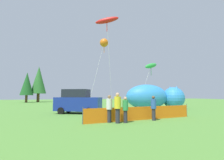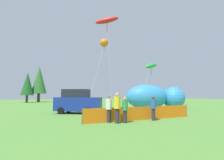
{
  "view_description": "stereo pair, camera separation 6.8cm",
  "coord_description": "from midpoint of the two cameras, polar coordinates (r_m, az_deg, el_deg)",
  "views": [
    {
      "loc": [
        -5.59,
        -14.3,
        1.75
      ],
      "look_at": [
        -0.43,
        3.52,
        3.36
      ],
      "focal_mm": 28.0,
      "sensor_mm": 36.0,
      "label": 1
    },
    {
      "loc": [
        -5.53,
        -14.32,
        1.75
      ],
      "look_at": [
        -0.43,
        3.52,
        3.36
      ],
      "focal_mm": 28.0,
      "sensor_mm": 36.0,
      "label": 2
    }
  ],
  "objects": [
    {
      "name": "ground_plane",
      "position": [
        15.45,
        5.14,
        -11.43
      ],
      "size": [
        120.0,
        120.0,
        0.0
      ],
      "primitive_type": "plane",
      "color": "#548C38"
    },
    {
      "name": "parked_car",
      "position": [
        17.14,
        -11.24,
        -6.97
      ],
      "size": [
        4.6,
        3.45,
        2.3
      ],
      "rotation": [
        0.0,
        0.0,
        -0.47
      ],
      "color": "navy",
      "rests_on": "ground"
    },
    {
      "name": "folding_chair",
      "position": [
        16.39,
        17.18,
        -8.96
      ],
      "size": [
        0.73,
        0.73,
        0.92
      ],
      "rotation": [
        0.0,
        0.0,
        2.52
      ],
      "color": "#267F33",
      "rests_on": "ground"
    },
    {
      "name": "inflatable_cat",
      "position": [
        22.87,
        13.47,
        -5.62
      ],
      "size": [
        7.77,
        3.92,
        3.09
      ],
      "rotation": [
        0.0,
        0.0,
        -0.16
      ],
      "color": "#338CD8",
      "rests_on": "ground"
    },
    {
      "name": "safety_fence",
      "position": [
        12.77,
        9.8,
        -10.65
      ],
      "size": [
        8.65,
        1.49,
        1.02
      ],
      "rotation": [
        0.0,
        0.0,
        0.17
      ],
      "color": "orange",
      "rests_on": "ground"
    },
    {
      "name": "spectator_in_yellow_shirt",
      "position": [
        12.58,
        13.25,
        -8.57
      ],
      "size": [
        0.37,
        0.37,
        1.7
      ],
      "color": "#2D2D38",
      "rests_on": "ground"
    },
    {
      "name": "spectator_in_green_shirt",
      "position": [
        11.28,
        4.23,
        -9.3
      ],
      "size": [
        0.36,
        0.36,
        1.63
      ],
      "color": "#2D2D38",
      "rests_on": "ground"
    },
    {
      "name": "spectator_in_grey_shirt",
      "position": [
        11.38,
        -1.07,
        -8.95
      ],
      "size": [
        0.38,
        0.38,
        1.75
      ],
      "color": "#2D2D38",
      "rests_on": "ground"
    },
    {
      "name": "spectator_in_red_shirt",
      "position": [
        11.08,
        1.67,
        -8.62
      ],
      "size": [
        0.42,
        0.42,
        1.91
      ],
      "color": "#2D2D38",
      "rests_on": "ground"
    },
    {
      "name": "kite_red_lizard",
      "position": [
        21.06,
        -1.77,
        18.8
      ],
      "size": [
        2.8,
        1.73,
        10.82
      ],
      "color": "silver",
      "rests_on": "ground"
    },
    {
      "name": "kite_orange_flower",
      "position": [
        22.53,
        -2.7,
        12.01
      ],
      "size": [
        2.82,
        1.92,
        8.87
      ],
      "color": "silver",
      "rests_on": "ground"
    },
    {
      "name": "kite_green_fish",
      "position": [
        23.53,
        12.51,
        4.54
      ],
      "size": [
        3.66,
        1.7,
        6.2
      ],
      "color": "silver",
      "rests_on": "ground"
    },
    {
      "name": "horizon_tree_east",
      "position": [
        46.47,
        -26.06,
        -1.15
      ],
      "size": [
        3.01,
        3.01,
        7.19
      ],
      "color": "brown",
      "rests_on": "ground"
    },
    {
      "name": "horizon_tree_west",
      "position": [
        47.96,
        -22.86,
        -0.02
      ],
      "size": [
        3.78,
        3.78,
        9.02
      ],
      "color": "brown",
      "rests_on": "ground"
    }
  ]
}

